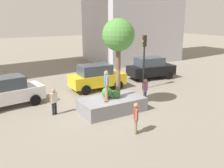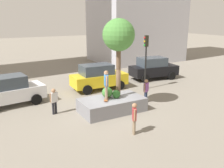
% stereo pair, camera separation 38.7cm
% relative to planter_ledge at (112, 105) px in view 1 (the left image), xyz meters
% --- Properties ---
extents(ground_plane, '(120.00, 120.00, 0.00)m').
position_rel_planter_ledge_xyz_m(ground_plane, '(-0.13, 0.20, -0.42)').
color(ground_plane, gray).
extents(planter_ledge, '(3.86, 2.09, 0.83)m').
position_rel_planter_ledge_xyz_m(planter_ledge, '(0.00, 0.00, 0.00)').
color(planter_ledge, gray).
rests_on(planter_ledge, ground).
extents(plaza_tree, '(1.91, 1.91, 4.69)m').
position_rel_planter_ledge_xyz_m(plaza_tree, '(0.56, 0.21, 4.08)').
color(plaza_tree, brown).
rests_on(plaza_tree, planter_ledge).
extents(boxwood_shrub, '(0.64, 0.64, 0.64)m').
position_rel_planter_ledge_xyz_m(boxwood_shrub, '(-0.17, 0.29, 0.74)').
color(boxwood_shrub, '#3D7A33').
rests_on(boxwood_shrub, planter_ledge).
extents(hedge_clump, '(0.49, 0.49, 0.49)m').
position_rel_planter_ledge_xyz_m(hedge_clump, '(0.25, -0.07, 0.66)').
color(hedge_clump, '#2D6628').
rests_on(hedge_clump, planter_ledge).
extents(skateboard, '(0.62, 0.78, 0.07)m').
position_rel_planter_ledge_xyz_m(skateboard, '(-0.45, -0.12, 0.47)').
color(skateboard, brown).
rests_on(skateboard, planter_ledge).
extents(skateboarder, '(0.34, 0.55, 1.72)m').
position_rel_planter_ledge_xyz_m(skateboarder, '(-0.45, -0.12, 1.48)').
color(skateboarder, '#847056').
rests_on(skateboarder, skateboard).
extents(police_car, '(4.39, 2.38, 1.96)m').
position_rel_planter_ledge_xyz_m(police_car, '(-5.26, 4.17, 0.58)').
color(police_car, white).
rests_on(police_car, ground).
extents(taxi_cab, '(4.39, 2.15, 2.02)m').
position_rel_planter_ledge_xyz_m(taxi_cab, '(1.38, 4.66, 0.61)').
color(taxi_cab, gold).
rests_on(taxi_cab, ground).
extents(sedan_parked, '(4.53, 2.46, 2.02)m').
position_rel_planter_ledge_xyz_m(sedan_parked, '(7.29, 5.26, 0.61)').
color(sedan_parked, black).
rests_on(sedan_parked, ground).
extents(traffic_light_corner, '(0.36, 0.32, 4.24)m').
position_rel_planter_ledge_xyz_m(traffic_light_corner, '(4.62, 2.92, 2.49)').
color(traffic_light_corner, black).
rests_on(traffic_light_corner, ground).
extents(bystander_watching, '(0.37, 0.48, 1.60)m').
position_rel_planter_ledge_xyz_m(bystander_watching, '(-0.52, -3.14, 0.51)').
color(bystander_watching, '#847056').
rests_on(bystander_watching, ground).
extents(pedestrian_crossing, '(0.51, 0.30, 1.57)m').
position_rel_planter_ledge_xyz_m(pedestrian_crossing, '(-3.17, 1.30, 0.49)').
color(pedestrian_crossing, black).
rests_on(pedestrian_crossing, ground).
extents(passerby_with_bag, '(0.49, 0.36, 1.61)m').
position_rel_planter_ledge_xyz_m(passerby_with_bag, '(2.79, 0.33, 0.51)').
color(passerby_with_bag, navy).
rests_on(passerby_with_bag, ground).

